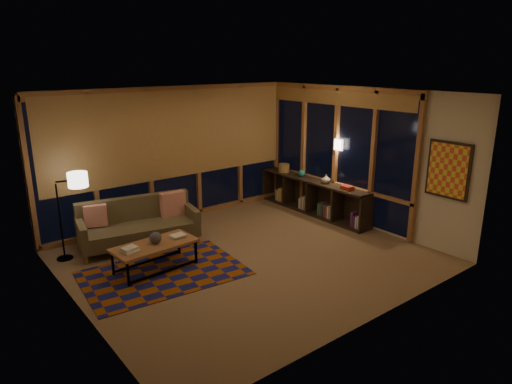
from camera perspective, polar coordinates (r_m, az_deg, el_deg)
floor at (r=7.72m, az=-0.99°, el=-8.15°), size 5.50×5.00×0.01m
ceiling at (r=7.05m, az=-1.09°, el=12.27°), size 5.50×5.00×0.01m
walls at (r=7.27m, az=-1.04°, el=1.59°), size 5.51×5.01×2.70m
window_wall_back at (r=9.27m, az=-10.17°, el=4.56°), size 5.30×0.16×2.60m
window_wall_right at (r=9.48m, az=9.79°, el=4.82°), size 0.16×3.70×2.60m
wall_art at (r=8.09m, az=22.88°, el=2.54°), size 0.06×0.74×0.94m
wall_sconce at (r=9.30m, az=10.28°, el=5.84°), size 0.12×0.18×0.22m
sofa at (r=8.27m, az=-14.43°, el=-3.92°), size 2.12×1.16×0.82m
pillow_left at (r=8.27m, az=-19.41°, el=-2.95°), size 0.40×0.25×0.38m
pillow_right at (r=8.54m, az=-10.36°, el=-1.38°), size 0.47×0.18×0.46m
area_rug at (r=7.31m, az=-11.47°, el=-9.89°), size 2.53×1.81×0.01m
coffee_table at (r=7.39m, az=-12.47°, el=-7.89°), size 1.33×0.68×0.43m
book_stack_a at (r=7.10m, az=-15.54°, el=-6.92°), size 0.27×0.24×0.07m
book_stack_b at (r=7.49m, az=-9.74°, el=-5.42°), size 0.23×0.19×0.05m
ceramic_pot at (r=7.29m, az=-12.45°, el=-5.58°), size 0.23×0.23×0.19m
floor_lamp at (r=8.05m, az=-23.31°, el=-2.95°), size 0.53×0.40×1.45m
bookshelf at (r=9.85m, az=7.06°, el=-0.53°), size 0.40×2.94×0.74m
basket at (r=10.35m, az=3.52°, el=3.03°), size 0.30×0.30×0.18m
teal_bowl at (r=9.97m, az=5.73°, el=2.37°), size 0.18×0.18×0.16m
vase at (r=9.47m, az=8.76°, el=1.62°), size 0.20×0.20×0.19m
shelf_book_stack at (r=9.12m, az=11.33°, el=0.56°), size 0.23×0.28×0.07m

